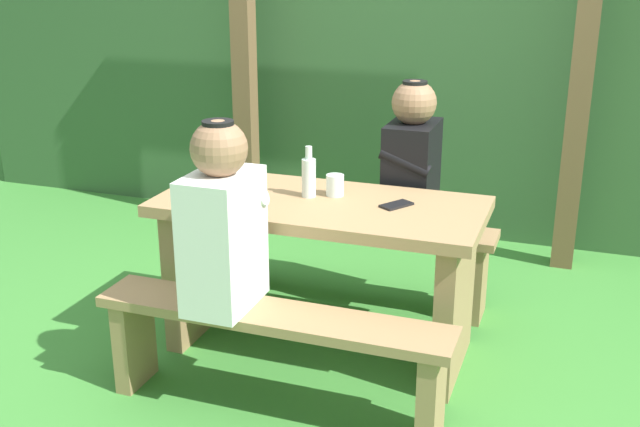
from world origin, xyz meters
TOP-DOWN VIEW (x-y plane):
  - ground_plane at (0.00, 0.00)m, footprint 12.00×12.00m
  - hedge_backdrop at (0.00, 2.08)m, footprint 6.40×0.86m
  - pergola_post_left at (-0.99, 1.38)m, footprint 0.12×0.12m
  - pergola_post_right at (0.99, 1.38)m, footprint 0.12×0.12m
  - picnic_table at (0.00, 0.00)m, footprint 1.40×0.64m
  - bench_near at (0.00, -0.54)m, footprint 1.40×0.24m
  - bench_far at (0.00, 0.54)m, footprint 1.40×0.24m
  - person_white_shirt at (-0.19, -0.54)m, footprint 0.25×0.35m
  - person_black_coat at (0.27, 0.54)m, footprint 0.25×0.35m
  - drinking_glass at (0.04, 0.09)m, footprint 0.08×0.08m
  - bottle_left at (-0.07, 0.04)m, footprint 0.06×0.06m
  - cell_phone at (0.33, 0.04)m, footprint 0.13×0.16m

SIDE VIEW (x-z plane):
  - ground_plane at x=0.00m, z-range 0.00..0.00m
  - bench_near at x=0.00m, z-range 0.09..0.52m
  - bench_far at x=0.00m, z-range 0.09..0.52m
  - picnic_table at x=0.00m, z-range 0.13..0.83m
  - cell_phone at x=0.33m, z-range 0.70..0.71m
  - drinking_glass at x=0.04m, z-range 0.70..0.79m
  - person_white_shirt at x=-0.19m, z-range 0.40..1.12m
  - person_black_coat at x=0.27m, z-range 0.40..1.12m
  - bottle_left at x=-0.07m, z-range 0.68..0.91m
  - hedge_backdrop at x=0.00m, z-range 0.00..1.62m
  - pergola_post_left at x=-0.99m, z-range 0.00..2.09m
  - pergola_post_right at x=0.99m, z-range 0.00..2.09m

